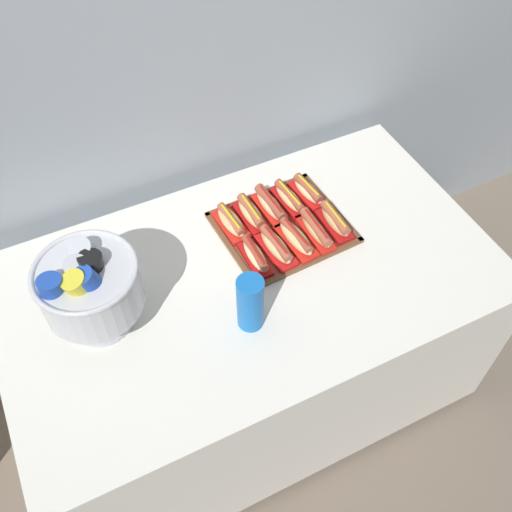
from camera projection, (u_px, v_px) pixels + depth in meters
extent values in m
plane|color=#7A6B5B|center=(251.00, 383.00, 2.41)|extent=(10.00, 10.00, 0.00)
cube|color=#9EA8B2|center=(165.00, 24.00, 1.72)|extent=(6.00, 0.10, 2.60)
cube|color=white|center=(251.00, 333.00, 2.10)|extent=(1.56, 0.89, 0.71)
cylinder|color=black|center=(434.00, 382.00, 2.39)|extent=(0.05, 0.05, 0.04)
cylinder|color=black|center=(69.00, 380.00, 2.40)|extent=(0.05, 0.05, 0.04)
cylinder|color=black|center=(348.00, 267.00, 2.77)|extent=(0.05, 0.05, 0.04)
cube|color=brown|center=(283.00, 228.00, 1.95)|extent=(0.42, 0.38, 0.01)
cube|color=brown|center=(310.00, 262.00, 1.85)|extent=(0.41, 0.04, 0.01)
cube|color=brown|center=(258.00, 194.00, 2.04)|extent=(0.41, 0.04, 0.01)
cube|color=brown|center=(231.00, 248.00, 1.88)|extent=(0.03, 0.36, 0.01)
cube|color=brown|center=(331.00, 206.00, 2.00)|extent=(0.03, 0.36, 0.01)
cube|color=#B21414|center=(255.00, 260.00, 1.85)|extent=(0.06, 0.16, 0.02)
ellipsoid|color=beige|center=(255.00, 255.00, 1.83)|extent=(0.05, 0.15, 0.04)
cylinder|color=brown|center=(255.00, 253.00, 1.82)|extent=(0.03, 0.15, 0.03)
cylinder|color=red|center=(255.00, 251.00, 1.81)|extent=(0.01, 0.12, 0.01)
cube|color=red|center=(276.00, 251.00, 1.87)|extent=(0.08, 0.18, 0.02)
ellipsoid|color=#E0BC7F|center=(276.00, 246.00, 1.85)|extent=(0.07, 0.16, 0.04)
cylinder|color=#A8563D|center=(276.00, 243.00, 1.84)|extent=(0.04, 0.15, 0.03)
cylinder|color=red|center=(276.00, 240.00, 1.83)|extent=(0.02, 0.13, 0.01)
cube|color=red|center=(296.00, 242.00, 1.89)|extent=(0.09, 0.19, 0.02)
ellipsoid|color=#E0BC7F|center=(296.00, 237.00, 1.87)|extent=(0.07, 0.17, 0.04)
cylinder|color=#9E4C38|center=(296.00, 235.00, 1.86)|extent=(0.04, 0.16, 0.03)
cylinder|color=red|center=(296.00, 232.00, 1.85)|extent=(0.02, 0.13, 0.01)
cube|color=red|center=(315.00, 234.00, 1.91)|extent=(0.06, 0.18, 0.02)
ellipsoid|color=tan|center=(316.00, 229.00, 1.90)|extent=(0.05, 0.17, 0.04)
cylinder|color=#A8563D|center=(316.00, 227.00, 1.89)|extent=(0.03, 0.16, 0.03)
cylinder|color=red|center=(316.00, 224.00, 1.88)|extent=(0.01, 0.14, 0.01)
cube|color=#B21414|center=(334.00, 225.00, 1.94)|extent=(0.06, 0.16, 0.02)
ellipsoid|color=tan|center=(335.00, 220.00, 1.92)|extent=(0.05, 0.15, 0.04)
cylinder|color=#A8563D|center=(335.00, 218.00, 1.91)|extent=(0.03, 0.15, 0.03)
cylinder|color=yellow|center=(336.00, 215.00, 1.90)|extent=(0.01, 0.12, 0.01)
cube|color=red|center=(231.00, 226.00, 1.94)|extent=(0.08, 0.17, 0.02)
ellipsoid|color=tan|center=(231.00, 221.00, 1.92)|extent=(0.07, 0.15, 0.04)
cylinder|color=#A8563D|center=(231.00, 219.00, 1.91)|extent=(0.04, 0.14, 0.03)
cylinder|color=yellow|center=(231.00, 216.00, 1.90)|extent=(0.02, 0.12, 0.01)
cube|color=#B21414|center=(251.00, 217.00, 1.96)|extent=(0.07, 0.17, 0.02)
ellipsoid|color=#E0BC7F|center=(251.00, 213.00, 1.94)|extent=(0.06, 0.15, 0.04)
cylinder|color=#A8563D|center=(251.00, 210.00, 1.93)|extent=(0.04, 0.15, 0.03)
cylinder|color=yellow|center=(251.00, 207.00, 1.92)|extent=(0.01, 0.13, 0.01)
cube|color=red|center=(270.00, 210.00, 1.98)|extent=(0.07, 0.18, 0.02)
ellipsoid|color=beige|center=(271.00, 205.00, 1.96)|extent=(0.06, 0.16, 0.04)
cylinder|color=#9E4C38|center=(271.00, 202.00, 1.95)|extent=(0.04, 0.16, 0.03)
cylinder|color=red|center=(271.00, 199.00, 1.94)|extent=(0.02, 0.14, 0.01)
cube|color=#B21414|center=(289.00, 202.00, 2.01)|extent=(0.07, 0.17, 0.02)
ellipsoid|color=#E0BC7F|center=(290.00, 198.00, 1.99)|extent=(0.06, 0.16, 0.04)
cylinder|color=#9E4C38|center=(290.00, 196.00, 1.98)|extent=(0.04, 0.16, 0.03)
cylinder|color=yellow|center=(290.00, 193.00, 1.97)|extent=(0.02, 0.13, 0.01)
cube|color=red|center=(308.00, 194.00, 2.03)|extent=(0.08, 0.16, 0.02)
ellipsoid|color=beige|center=(308.00, 190.00, 2.01)|extent=(0.07, 0.15, 0.04)
cylinder|color=#9E4C38|center=(308.00, 188.00, 2.00)|extent=(0.05, 0.14, 0.03)
cylinder|color=yellow|center=(309.00, 185.00, 1.99)|extent=(0.02, 0.12, 0.01)
cylinder|color=silver|center=(102.00, 318.00, 1.72)|extent=(0.19, 0.19, 0.02)
cone|color=silver|center=(98.00, 309.00, 1.68)|extent=(0.07, 0.07, 0.07)
cylinder|color=silver|center=(90.00, 287.00, 1.60)|extent=(0.28, 0.28, 0.15)
torus|color=silver|center=(84.00, 271.00, 1.54)|extent=(0.29, 0.29, 0.02)
cylinder|color=black|center=(93.00, 272.00, 1.57)|extent=(0.10, 0.10, 0.13)
cylinder|color=#B7BCC6|center=(88.00, 256.00, 1.60)|extent=(0.12, 0.12, 0.14)
cylinder|color=#B7BCC6|center=(77.00, 272.00, 1.57)|extent=(0.10, 0.13, 0.15)
cylinder|color=#1E47B2|center=(54.00, 295.00, 1.52)|extent=(0.09, 0.09, 0.13)
cylinder|color=yellow|center=(82.00, 289.00, 1.53)|extent=(0.11, 0.08, 0.14)
cylinder|color=#1E47B2|center=(93.00, 286.00, 1.54)|extent=(0.11, 0.07, 0.14)
cylinder|color=blue|center=(250.00, 312.00, 1.68)|extent=(0.08, 0.08, 0.10)
cylinder|color=blue|center=(250.00, 308.00, 1.67)|extent=(0.08, 0.08, 0.10)
cylinder|color=blue|center=(250.00, 305.00, 1.65)|extent=(0.08, 0.08, 0.10)
cylinder|color=blue|center=(250.00, 301.00, 1.64)|extent=(0.08, 0.08, 0.10)
cylinder|color=blue|center=(250.00, 297.00, 1.62)|extent=(0.08, 0.08, 0.10)
cylinder|color=blue|center=(250.00, 294.00, 1.61)|extent=(0.08, 0.08, 0.10)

